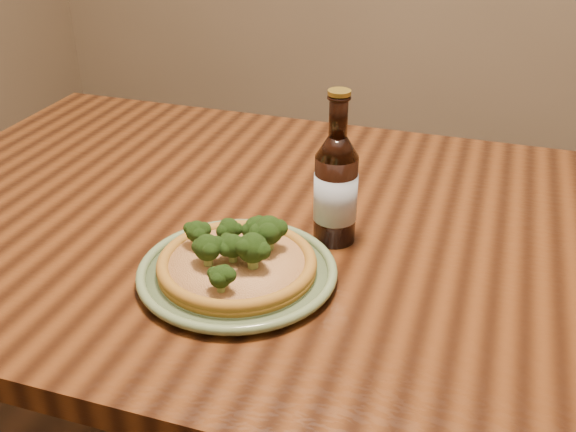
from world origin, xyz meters
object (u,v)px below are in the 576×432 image
(plate, at_px, (237,272))
(pizza, at_px, (237,260))
(beer_bottle, at_px, (336,188))
(table, at_px, (344,280))

(plate, relative_size, pizza, 1.26)
(plate, xyz_separation_m, beer_bottle, (0.10, 0.15, 0.08))
(table, height_order, pizza, pizza)
(beer_bottle, bearing_deg, plate, -135.64)
(table, xyz_separation_m, beer_bottle, (-0.01, -0.03, 0.18))
(table, bearing_deg, beer_bottle, -114.20)
(table, bearing_deg, pizza, -123.26)
(plate, bearing_deg, table, 56.97)
(plate, bearing_deg, pizza, 91.93)
(pizza, bearing_deg, beer_bottle, 55.07)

